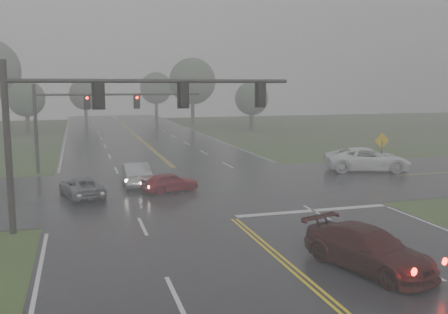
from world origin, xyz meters
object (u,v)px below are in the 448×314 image
object	(u,v)px
sedan_silver	(136,185)
signal_gantry_near	(102,112)
signal_gantry_far	(90,110)
sedan_maroon	(367,269)
sedan_red	(170,192)
car_grey	(82,197)
pickup_white	(367,171)

from	to	relation	value
sedan_silver	signal_gantry_near	distance (m)	11.01
signal_gantry_far	sedan_silver	bearing A→B (deg)	-68.43
sedan_silver	signal_gantry_far	distance (m)	8.43
sedan_maroon	sedan_red	distance (m)	15.62
car_grey	signal_gantry_near	xyz separation A→B (m)	(1.00, -6.61, 5.38)
sedan_silver	signal_gantry_far	world-z (taller)	signal_gantry_far
sedan_silver	sedan_maroon	bearing A→B (deg)	109.03
sedan_red	car_grey	distance (m)	5.28
car_grey	signal_gantry_far	world-z (taller)	signal_gantry_far
signal_gantry_far	car_grey	bearing A→B (deg)	-95.51
sedan_red	sedan_silver	xyz separation A→B (m)	(-1.82, 2.70, 0.00)
sedan_red	signal_gantry_far	bearing A→B (deg)	11.57
car_grey	signal_gantry_near	world-z (taller)	signal_gantry_near
sedan_maroon	sedan_silver	xyz separation A→B (m)	(-6.30, 17.66, 0.00)
sedan_silver	pickup_white	world-z (taller)	pickup_white
sedan_red	pickup_white	size ratio (longest dim) A/B	0.55
car_grey	pickup_white	bearing A→B (deg)	175.01
pickup_white	signal_gantry_near	size ratio (longest dim) A/B	0.48
signal_gantry_near	signal_gantry_far	distance (m)	15.82
sedan_maroon	signal_gantry_near	distance (m)	13.26
sedan_silver	pickup_white	distance (m)	17.74
sedan_silver	signal_gantry_near	bearing A→B (deg)	74.57
sedan_maroon	signal_gantry_far	xyz separation A→B (m)	(-8.87, 24.18, 4.68)
sedan_red	sedan_silver	size ratio (longest dim) A/B	0.77
sedan_red	signal_gantry_far	xyz separation A→B (m)	(-4.40, 9.22, 4.68)
sedan_silver	pickup_white	size ratio (longest dim) A/B	0.72
sedan_maroon	pickup_white	distance (m)	21.44
sedan_maroon	pickup_white	world-z (taller)	pickup_white
car_grey	sedan_red	bearing A→B (deg)	166.28
pickup_white	signal_gantry_far	distance (m)	21.70
sedan_silver	pickup_white	bearing A→B (deg)	-179.04
sedan_maroon	sedan_silver	bearing A→B (deg)	91.98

